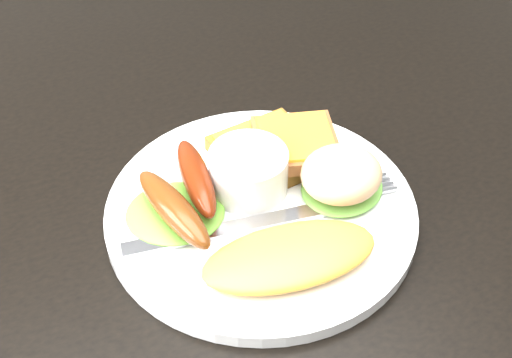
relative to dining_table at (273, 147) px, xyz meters
The scene contains 12 objects.
dining_table is the anchor object (origin of this frame).
plate 0.11m from the dining_table, 118.72° to the right, with size 0.24×0.24×0.01m, color white.
lettuce_left 0.14m from the dining_table, 145.54° to the right, with size 0.08×0.07×0.01m, color #4A992F.
lettuce_right 0.11m from the dining_table, 82.60° to the right, with size 0.07×0.06×0.01m, color #699C35.
omelette 0.17m from the dining_table, 109.67° to the right, with size 0.13×0.06×0.02m, color #FFB73B.
sausage_a 0.16m from the dining_table, 142.92° to the right, with size 0.02×0.09×0.02m, color brown.
sausage_b 0.13m from the dining_table, 144.94° to the right, with size 0.02×0.09×0.02m, color #651B03.
ramekin 0.10m from the dining_table, 126.30° to the right, with size 0.06×0.06×0.04m, color white.
toast_a 0.06m from the dining_table, 118.73° to the right, with size 0.08×0.08×0.01m, color brown.
toast_b 0.08m from the dining_table, 95.66° to the right, with size 0.07×0.07×0.01m, color brown.
potato_salad 0.12m from the dining_table, 85.17° to the right, with size 0.06×0.06×0.03m, color #F4EAB1.
fork 0.14m from the dining_table, 127.31° to the right, with size 0.16×0.01×0.00m, color #ADAFB7.
Camera 1 is at (-0.20, -0.45, 1.15)m, focal length 50.00 mm.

